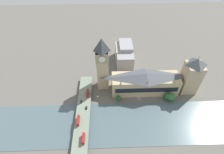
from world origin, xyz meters
TOP-DOWN VIEW (x-y plane):
  - ground_plane at (0.00, 0.00)m, footprint 600.00×600.00m
  - river_water at (-32.88, 0.00)m, footprint 53.76×360.00m
  - parliament_hall at (14.47, -8.00)m, footprint 23.41×82.01m
  - clock_tower at (24.68, 43.94)m, footprint 15.13×15.13m
  - victoria_tower at (14.53, -62.59)m, footprint 19.17×19.17m
  - road_bridge at (-32.88, 66.66)m, footprint 139.53×15.56m
  - double_decker_bus_lead at (-32.38, 70.44)m, footprint 11.61×2.51m
  - double_decker_bus_mid at (-52.66, 63.26)m, footprint 10.58×2.58m
  - double_decker_bus_rear at (5.24, 62.99)m, footprint 10.70×2.59m
  - car_northbound_mid at (-15.10, 63.32)m, footprint 4.50×1.89m
  - car_southbound_mid at (-6.02, 70.07)m, footprint 4.79×1.82m
  - city_block_west at (82.15, 10.38)m, footprint 30.24×18.95m
  - city_block_center at (67.04, 12.57)m, footprint 31.16×23.71m
  - city_block_east at (80.45, 14.66)m, footprint 30.51×21.07m
  - tree_embankment_near at (-3.53, -37.24)m, footprint 9.54×9.54m
  - tree_embankment_mid at (-1.39, 26.07)m, footprint 6.05×6.05m
  - tree_embankment_far at (-1.91, -32.95)m, footprint 8.09×8.09m

SIDE VIEW (x-z plane):
  - ground_plane at x=0.00m, z-range 0.00..0.00m
  - river_water at x=-32.88m, z-range 0.00..0.30m
  - road_bridge at x=-32.88m, z-range 1.64..6.96m
  - tree_embankment_mid at x=-1.39m, z-range 0.84..8.60m
  - car_northbound_mid at x=-15.10m, z-range 5.31..6.74m
  - car_southbound_mid at x=-6.02m, z-range 5.32..6.77m
  - tree_embankment_far at x=-1.91m, z-range 1.25..11.86m
  - tree_embankment_near at x=-3.53m, z-range 1.14..12.98m
  - double_decker_bus_mid at x=-52.66m, z-range 5.57..10.37m
  - double_decker_bus_lead at x=-32.38m, z-range 5.58..10.50m
  - double_decker_bus_rear at x=5.24m, z-range 5.56..10.53m
  - city_block_center at x=67.04m, z-range 0.00..21.44m
  - city_block_east at x=80.45m, z-range 0.00..22.43m
  - city_block_west at x=82.15m, z-range 0.00..26.91m
  - parliament_hall at x=14.47m, z-range -0.08..29.10m
  - victoria_tower at x=14.53m, z-range -2.00..51.70m
  - clock_tower at x=24.68m, z-range 2.68..74.18m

